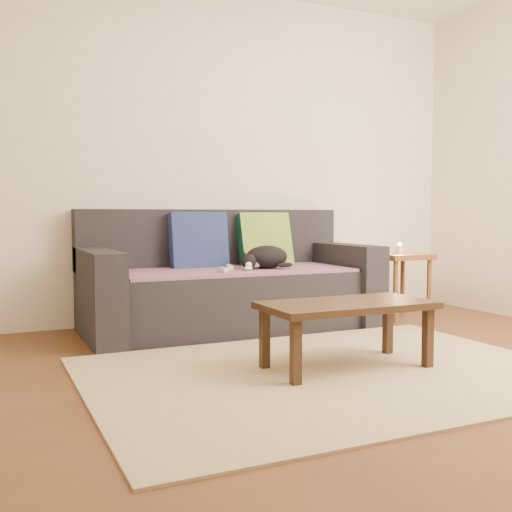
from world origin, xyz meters
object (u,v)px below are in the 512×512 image
(sofa, at_px, (229,286))
(wii_remote_b, at_px, (229,267))
(wii_remote_a, at_px, (223,270))
(cat, at_px, (265,257))
(coffee_table, at_px, (347,310))
(side_table, at_px, (399,265))

(sofa, bearing_deg, wii_remote_b, -108.81)
(wii_remote_a, bearing_deg, wii_remote_b, -28.05)
(cat, bearing_deg, coffee_table, -76.38)
(side_table, bearing_deg, wii_remote_a, -176.17)
(wii_remote_b, height_order, side_table, side_table)
(cat, bearing_deg, wii_remote_b, -173.37)
(side_table, bearing_deg, sofa, 173.34)
(coffee_table, bearing_deg, side_table, 43.03)
(sofa, height_order, wii_remote_b, sofa)
(cat, distance_m, side_table, 1.20)
(cat, height_order, coffee_table, cat)
(sofa, relative_size, side_table, 4.07)
(wii_remote_b, relative_size, side_table, 0.29)
(wii_remote_b, bearing_deg, side_table, -78.18)
(sofa, xyz_separation_m, side_table, (1.42, -0.17, 0.12))
(cat, relative_size, wii_remote_a, 2.80)
(cat, height_order, side_table, cat)
(wii_remote_a, bearing_deg, cat, -66.59)
(wii_remote_a, height_order, side_table, side_table)
(sofa, distance_m, cat, 0.34)
(wii_remote_a, relative_size, coffee_table, 0.16)
(sofa, bearing_deg, wii_remote_a, -118.76)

